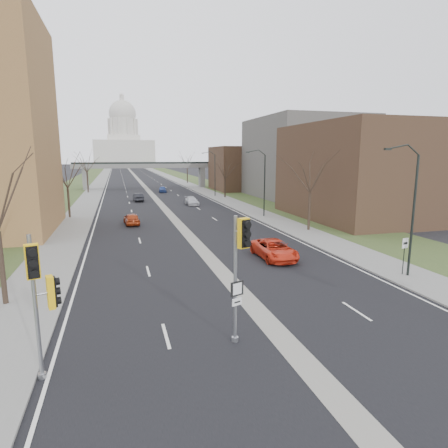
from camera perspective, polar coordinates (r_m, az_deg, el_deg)
name	(u,v)px	position (r m, az deg, el deg)	size (l,w,h in m)	color
ground	(286,342)	(17.47, 9.38, -17.36)	(700.00, 700.00, 0.00)	black
road_surface	(134,174)	(164.25, -13.59, 7.35)	(20.00, 600.00, 0.01)	black
median_strip	(134,174)	(164.25, -13.59, 7.35)	(1.20, 600.00, 0.02)	gray
sidewalk_right	(162,174)	(165.18, -9.40, 7.54)	(4.00, 600.00, 0.12)	gray
sidewalk_left	(104,175)	(164.19, -17.81, 7.16)	(4.00, 600.00, 0.12)	gray
grass_verge_right	(176,174)	(165.97, -7.32, 7.60)	(8.00, 600.00, 0.10)	#293D1C
grass_verge_left	(89,175)	(164.49, -19.91, 7.04)	(8.00, 600.00, 0.10)	#293D1C
commercial_block_near	(364,172)	(52.04, 20.60, 7.48)	(16.00, 20.00, 12.00)	#473221
commercial_block_mid	(304,158)	(74.52, 12.13, 9.77)	(18.00, 22.00, 15.00)	#605D57
commercial_block_far	(244,168)	(88.76, 3.10, 8.45)	(14.00, 14.00, 10.00)	#473221
pedestrian_bridge	(146,169)	(94.21, -11.85, 8.26)	(34.00, 3.00, 6.45)	slate
capitol	(124,142)	(334.14, -15.02, 11.92)	(48.00, 42.00, 55.75)	silver
streetlight_near	(407,174)	(26.71, 26.06, 6.93)	(2.61, 0.20, 8.70)	black
streetlight_mid	(259,164)	(49.24, 5.36, 9.07)	(2.61, 0.20, 8.70)	black
streetlight_far	(211,161)	(74.08, -2.01, 9.57)	(2.61, 0.20, 8.70)	black
tree_left_b	(66,170)	(52.31, -22.90, 7.59)	(6.75, 6.75, 8.81)	#382B21
tree_left_c	(86,160)	(86.14, -20.27, 9.12)	(7.65, 7.65, 9.99)	#382B21
tree_right_a	(311,169)	(41.02, 13.11, 8.14)	(7.20, 7.20, 9.40)	#382B21
tree_right_b	(225,167)	(71.73, 0.15, 8.64)	(6.30, 6.30, 8.22)	#382B21
tree_right_c	(187,159)	(110.69, -5.65, 9.87)	(7.65, 7.65, 9.99)	#382B21
signal_pole_left	(41,287)	(14.75, -26.16, -8.63)	(0.91, 1.18, 5.44)	gray
signal_pole_median	(240,257)	(15.64, 2.45, -5.06)	(0.78, 0.94, 5.64)	gray
speed_limit_sign	(404,249)	(28.07, 25.79, -3.51)	(0.54, 0.13, 2.50)	black
car_left_near	(132,219)	(45.55, -13.90, 0.79)	(1.64, 4.09, 1.39)	#9C3111
car_left_far	(138,197)	(68.47, -12.95, 4.00)	(1.50, 4.31, 1.42)	black
car_right_near	(274,249)	(30.04, 7.64, -3.84)	(2.45, 5.32, 1.48)	red
car_right_mid	(192,201)	(61.77, -4.94, 3.48)	(1.80, 4.42, 1.28)	#B4B6BC
car_right_far	(163,189)	(83.86, -9.34, 5.25)	(1.60, 3.97, 1.35)	navy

